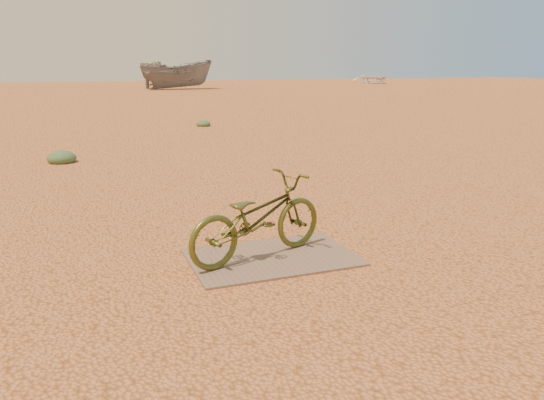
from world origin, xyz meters
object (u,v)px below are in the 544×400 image
object	(u,v)px
boat_mid_right	(177,75)
bicycle	(257,218)
boat_far_right	(373,78)
plywood_board	(272,257)

from	to	relation	value
boat_mid_right	bicycle	bearing A→B (deg)	163.68
bicycle	boat_far_right	size ratio (longest dim) A/B	0.31
plywood_board	boat_mid_right	bearing A→B (deg)	80.32
bicycle	boat_mid_right	world-z (taller)	boat_mid_right
bicycle	boat_mid_right	distance (m)	37.96
boat_far_right	boat_mid_right	bearing A→B (deg)	-149.68
plywood_board	boat_far_right	world-z (taller)	boat_far_right
boat_mid_right	plywood_board	bearing A→B (deg)	163.90
plywood_board	bicycle	world-z (taller)	bicycle
plywood_board	boat_mid_right	world-z (taller)	boat_mid_right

